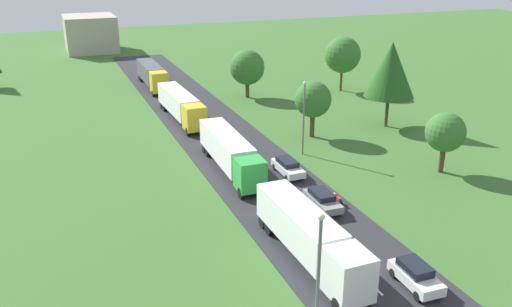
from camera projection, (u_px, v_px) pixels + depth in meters
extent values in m
cube|color=#2B2B30|center=(272.00, 188.00, 48.75)|extent=(10.00, 140.00, 0.06)
cube|color=white|center=(372.00, 285.00, 34.52)|extent=(0.16, 2.40, 0.01)
cube|color=white|center=(321.00, 236.00, 40.50)|extent=(0.16, 2.40, 0.01)
cube|color=white|center=(281.00, 196.00, 46.97)|extent=(0.16, 2.40, 0.01)
cube|color=white|center=(251.00, 167.00, 53.23)|extent=(0.16, 2.40, 0.01)
cube|color=white|center=(229.00, 145.00, 59.27)|extent=(0.16, 2.40, 0.01)
cube|color=white|center=(208.00, 125.00, 66.04)|extent=(0.16, 2.40, 0.01)
cube|color=white|center=(192.00, 109.00, 72.57)|extent=(0.16, 2.40, 0.01)
cube|color=white|center=(178.00, 96.00, 79.46)|extent=(0.16, 2.40, 0.01)
cube|color=white|center=(168.00, 85.00, 85.44)|extent=(0.16, 2.40, 0.01)
cube|color=white|center=(159.00, 77.00, 91.35)|extent=(0.16, 2.40, 0.01)
cube|color=white|center=(150.00, 68.00, 98.24)|extent=(0.16, 2.40, 0.01)
cube|color=white|center=(349.00, 274.00, 32.18)|extent=(2.48, 2.80, 2.97)
cube|color=black|center=(361.00, 278.00, 30.85)|extent=(2.10, 0.13, 1.31)
cube|color=white|center=(299.00, 224.00, 37.83)|extent=(2.63, 9.77, 2.63)
cube|color=black|center=(299.00, 243.00, 38.37)|extent=(1.02, 9.26, 0.24)
cylinder|color=black|center=(368.00, 297.00, 32.49)|extent=(0.36, 1.00, 1.00)
cylinder|color=black|center=(338.00, 305.00, 31.74)|extent=(0.36, 1.00, 1.00)
cylinder|color=black|center=(294.00, 223.00, 41.30)|extent=(0.36, 1.00, 1.00)
cylinder|color=black|center=(269.00, 228.00, 40.55)|extent=(0.36, 1.00, 1.00)
cylinder|color=black|center=(287.00, 217.00, 42.31)|extent=(0.36, 1.00, 1.00)
cylinder|color=black|center=(263.00, 222.00, 41.55)|extent=(0.36, 1.00, 1.00)
cube|color=green|center=(250.00, 174.00, 46.79)|extent=(2.50, 2.39, 2.76)
cube|color=black|center=(254.00, 174.00, 45.65)|extent=(2.10, 0.15, 1.22)
cube|color=white|center=(226.00, 146.00, 52.84)|extent=(2.76, 11.04, 2.64)
cube|color=black|center=(227.00, 160.00, 53.38)|extent=(1.15, 10.45, 0.24)
cylinder|color=black|center=(264.00, 189.00, 47.12)|extent=(0.37, 1.01, 1.00)
cylinder|color=black|center=(241.00, 193.00, 46.43)|extent=(0.37, 1.01, 1.00)
cylinder|color=black|center=(227.00, 149.00, 56.65)|extent=(0.37, 1.01, 1.00)
cylinder|color=black|center=(208.00, 152.00, 55.96)|extent=(0.37, 1.01, 1.00)
cylinder|color=black|center=(223.00, 145.00, 57.80)|extent=(0.37, 1.01, 1.00)
cylinder|color=black|center=(204.00, 148.00, 57.12)|extent=(0.37, 1.01, 1.00)
cube|color=yellow|center=(194.00, 117.00, 62.52)|extent=(2.50, 2.61, 2.88)
cube|color=black|center=(197.00, 116.00, 61.29)|extent=(2.10, 0.15, 1.27)
cube|color=white|center=(178.00, 101.00, 68.69)|extent=(2.79, 11.33, 2.60)
cube|color=black|center=(178.00, 112.00, 69.22)|extent=(1.17, 10.73, 0.24)
cylinder|color=black|center=(205.00, 130.00, 62.87)|extent=(0.38, 1.01, 1.00)
cylinder|color=black|center=(188.00, 132.00, 62.10)|extent=(0.38, 1.01, 1.00)
cylinder|color=black|center=(179.00, 106.00, 72.55)|extent=(0.38, 1.01, 1.00)
cylinder|color=black|center=(164.00, 107.00, 71.78)|extent=(0.38, 1.01, 1.00)
cylinder|color=black|center=(177.00, 103.00, 73.71)|extent=(0.38, 1.01, 1.00)
cylinder|color=black|center=(162.00, 105.00, 72.94)|extent=(0.38, 1.01, 1.00)
cube|color=yellow|center=(159.00, 82.00, 79.24)|extent=(2.45, 2.46, 2.96)
cube|color=black|center=(160.00, 80.00, 78.04)|extent=(2.10, 0.11, 1.30)
cube|color=#4C5156|center=(150.00, 72.00, 85.04)|extent=(2.55, 10.34, 2.65)
cube|color=black|center=(151.00, 81.00, 85.58)|extent=(0.94, 9.82, 0.24)
cylinder|color=black|center=(167.00, 92.00, 79.59)|extent=(0.35, 1.00, 1.00)
cylinder|color=black|center=(153.00, 93.00, 78.87)|extent=(0.35, 1.00, 1.00)
cylinder|color=black|center=(154.00, 77.00, 88.67)|extent=(0.35, 1.00, 1.00)
cylinder|color=black|center=(141.00, 78.00, 87.95)|extent=(0.35, 1.00, 1.00)
cylinder|color=black|center=(152.00, 76.00, 89.75)|extent=(0.35, 1.00, 1.00)
cylinder|color=black|center=(140.00, 77.00, 89.03)|extent=(0.35, 1.00, 1.00)
cube|color=white|center=(416.00, 277.00, 34.18)|extent=(1.90, 4.02, 0.69)
cube|color=black|center=(415.00, 267.00, 34.13)|extent=(1.55, 2.27, 0.57)
cylinder|color=black|center=(439.00, 291.00, 33.36)|extent=(0.24, 0.65, 0.64)
cylinder|color=black|center=(418.00, 296.00, 32.87)|extent=(0.24, 0.65, 0.64)
cylinder|color=black|center=(413.00, 269.00, 35.73)|extent=(0.24, 0.65, 0.64)
cylinder|color=black|center=(393.00, 273.00, 35.24)|extent=(0.24, 0.65, 0.64)
cube|color=gray|center=(323.00, 201.00, 44.63)|extent=(1.87, 4.40, 0.62)
cube|color=black|center=(322.00, 194.00, 44.62)|extent=(1.53, 2.48, 0.49)
cylinder|color=black|center=(339.00, 211.00, 43.68)|extent=(0.24, 0.65, 0.64)
cylinder|color=black|center=(322.00, 214.00, 43.19)|extent=(0.24, 0.65, 0.64)
cylinder|color=black|center=(323.00, 196.00, 46.28)|extent=(0.24, 0.65, 0.64)
cylinder|color=black|center=(307.00, 199.00, 45.79)|extent=(0.24, 0.65, 0.64)
cube|color=white|center=(288.00, 168.00, 51.36)|extent=(1.79, 4.48, 0.66)
cube|color=black|center=(287.00, 162.00, 51.35)|extent=(1.49, 2.52, 0.48)
cylinder|color=black|center=(302.00, 176.00, 50.42)|extent=(0.23, 0.64, 0.64)
cylinder|color=black|center=(287.00, 178.00, 49.90)|extent=(0.23, 0.64, 0.64)
cylinder|color=black|center=(289.00, 165.00, 53.06)|extent=(0.23, 0.64, 0.64)
cylinder|color=black|center=(275.00, 167.00, 52.54)|extent=(0.23, 0.64, 0.64)
cylinder|color=black|center=(332.00, 197.00, 46.17)|extent=(0.12, 0.64, 0.64)
cylinder|color=black|center=(340.00, 203.00, 45.05)|extent=(0.14, 0.64, 0.64)
cube|color=red|center=(336.00, 197.00, 45.53)|extent=(0.20, 1.40, 0.36)
ellipsoid|color=red|center=(335.00, 194.00, 45.58)|extent=(0.28, 0.52, 0.28)
cylinder|color=slate|center=(318.00, 292.00, 27.02)|extent=(0.18, 0.18, 8.30)
sphere|color=silver|center=(321.00, 217.00, 25.49)|extent=(0.36, 0.36, 0.36)
cylinder|color=slate|center=(304.00, 120.00, 55.51)|extent=(0.18, 0.18, 7.64)
sphere|color=silver|center=(305.00, 83.00, 54.10)|extent=(0.36, 0.36, 0.36)
cylinder|color=#513823|center=(341.00, 79.00, 81.98)|extent=(0.38, 0.38, 3.52)
sphere|color=#38702D|center=(343.00, 55.00, 80.61)|extent=(5.49, 5.49, 5.49)
cylinder|color=#513823|center=(442.00, 159.00, 51.85)|extent=(0.53, 0.53, 2.68)
sphere|color=#38702D|center=(445.00, 132.00, 50.85)|extent=(3.84, 3.84, 3.84)
cylinder|color=#513823|center=(312.00, 125.00, 61.70)|extent=(0.57, 0.57, 2.93)
sphere|color=#38702D|center=(313.00, 99.00, 60.61)|extent=(4.20, 4.20, 4.20)
cylinder|color=#513823|center=(247.00, 89.00, 78.38)|extent=(0.59, 0.59, 2.58)
sphere|color=#38702D|center=(247.00, 67.00, 77.23)|extent=(5.10, 5.10, 5.10)
cylinder|color=#513823|center=(387.00, 111.00, 65.22)|extent=(0.40, 0.40, 3.79)
cone|color=#23561E|center=(391.00, 70.00, 63.36)|extent=(6.01, 6.01, 6.61)
cube|color=#B2A899|center=(90.00, 34.00, 113.69)|extent=(10.35, 11.63, 7.48)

